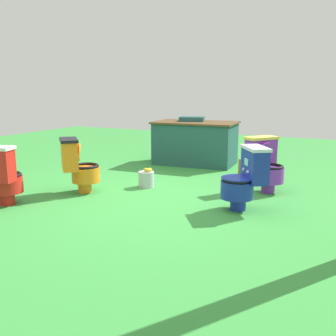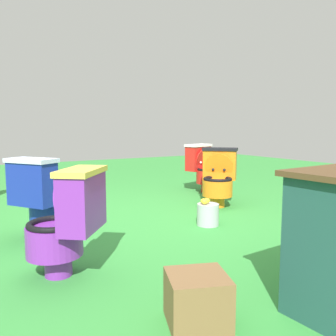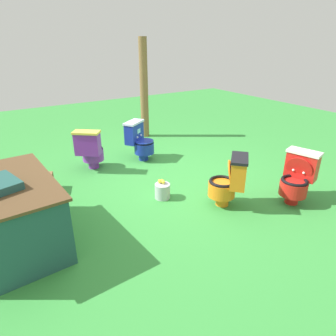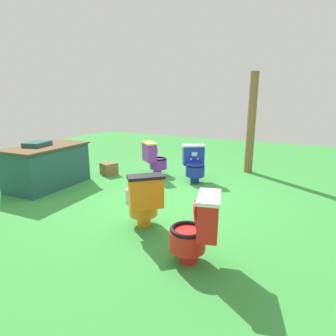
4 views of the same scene
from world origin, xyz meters
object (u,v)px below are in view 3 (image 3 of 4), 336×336
at_px(toilet_orange, 229,181).
at_px(small_crate, 43,184).
at_px(wooden_post, 144,89).
at_px(lemon_bucket, 162,191).
at_px(toilet_red, 297,177).
at_px(vendor_table, 14,214).
at_px(toilet_purple, 91,149).
at_px(toilet_blue, 140,141).

height_order(toilet_orange, small_crate, toilet_orange).
distance_m(wooden_post, lemon_bucket, 3.17).
bearing_deg(toilet_orange, small_crate, 95.24).
bearing_deg(toilet_red, wooden_post, -11.31).
bearing_deg(vendor_table, toilet_purple, -41.78).
bearing_deg(lemon_bucket, toilet_purple, 18.00).
bearing_deg(toilet_red, lemon_bucket, 39.04).
bearing_deg(toilet_blue, toilet_orange, 61.49).
bearing_deg(vendor_table, small_crate, -23.01).
height_order(toilet_blue, small_crate, toilet_blue).
height_order(toilet_purple, wooden_post, wooden_post).
distance_m(vendor_table, small_crate, 1.29).
height_order(toilet_red, vendor_table, vendor_table).
distance_m(toilet_purple, lemon_bucket, 1.64).
relative_size(toilet_red, toilet_orange, 1.00).
bearing_deg(wooden_post, toilet_orange, 170.38).
height_order(toilet_orange, lemon_bucket, toilet_orange).
bearing_deg(toilet_red, toilet_purple, 22.02).
bearing_deg(toilet_red, toilet_orange, 48.77).
bearing_deg(small_crate, toilet_orange, -131.13).
bearing_deg(wooden_post, toilet_red, -175.59).
bearing_deg(toilet_blue, small_crate, -22.72).
xyz_separation_m(toilet_purple, lemon_bucket, (-1.54, -0.50, -0.26)).
distance_m(toilet_orange, small_crate, 2.74).
bearing_deg(lemon_bucket, wooden_post, -24.01).
height_order(toilet_red, toilet_purple, same).
distance_m(toilet_blue, toilet_orange, 2.18).
bearing_deg(small_crate, wooden_post, -58.35).
relative_size(toilet_red, vendor_table, 0.48).
bearing_deg(lemon_bucket, toilet_red, -125.24).
bearing_deg(toilet_purple, lemon_bucket, -33.62).
height_order(toilet_blue, toilet_orange, same).
bearing_deg(toilet_blue, wooden_post, -156.64).
bearing_deg(toilet_orange, toilet_blue, 52.05).
bearing_deg(vendor_table, toilet_red, -107.05).
height_order(toilet_purple, small_crate, toilet_purple).
xyz_separation_m(toilet_orange, lemon_bucket, (0.66, 0.65, -0.26)).
relative_size(toilet_blue, wooden_post, 0.34).
height_order(toilet_blue, lemon_bucket, toilet_blue).
xyz_separation_m(toilet_purple, vendor_table, (-1.57, 1.40, 0.02)).
xyz_separation_m(toilet_blue, lemon_bucket, (-1.51, 0.43, -0.25)).
height_order(toilet_orange, wooden_post, wooden_post).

